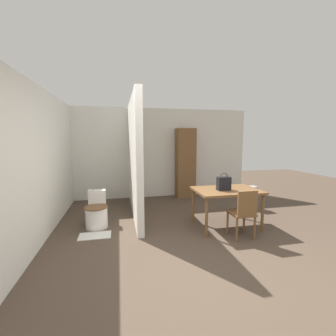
% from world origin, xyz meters
% --- Properties ---
extents(ground_plane, '(16.00, 16.00, 0.00)m').
position_xyz_m(ground_plane, '(0.00, 0.00, 0.00)').
color(ground_plane, '#4C3D30').
extents(wall_back, '(5.45, 0.12, 2.50)m').
position_xyz_m(wall_back, '(0.00, 3.87, 1.25)').
color(wall_back, silver).
rests_on(wall_back, ground_plane).
extents(wall_left, '(0.12, 4.81, 2.50)m').
position_xyz_m(wall_left, '(-2.29, 1.91, 1.25)').
color(wall_left, silver).
rests_on(wall_left, ground_plane).
extents(partition_wall, '(0.12, 2.69, 2.50)m').
position_xyz_m(partition_wall, '(-0.69, 2.47, 1.25)').
color(partition_wall, silver).
rests_on(partition_wall, ground_plane).
extents(dining_table, '(1.19, 0.82, 0.72)m').
position_xyz_m(dining_table, '(0.94, 1.30, 0.65)').
color(dining_table, brown).
rests_on(dining_table, ground_plane).
extents(wooden_chair, '(0.38, 0.38, 0.84)m').
position_xyz_m(wooden_chair, '(0.98, 0.77, 0.46)').
color(wooden_chair, brown).
rests_on(wooden_chair, ground_plane).
extents(toilet, '(0.43, 0.57, 0.66)m').
position_xyz_m(toilet, '(-1.46, 1.83, 0.27)').
color(toilet, white).
rests_on(toilet, ground_plane).
extents(handbag, '(0.24, 0.13, 0.32)m').
position_xyz_m(handbag, '(0.85, 1.25, 0.85)').
color(handbag, black).
rests_on(handbag, dining_table).
extents(wooden_cabinet, '(0.52, 0.42, 1.95)m').
position_xyz_m(wooden_cabinet, '(0.82, 3.59, 0.97)').
color(wooden_cabinet, brown).
rests_on(wooden_cabinet, ground_plane).
extents(bath_mat, '(0.54, 0.31, 0.01)m').
position_xyz_m(bath_mat, '(-1.46, 1.39, 0.01)').
color(bath_mat, silver).
rests_on(bath_mat, ground_plane).
extents(space_heater, '(0.26, 0.20, 0.54)m').
position_xyz_m(space_heater, '(2.02, 2.19, 0.27)').
color(space_heater, '#9E9EA3').
rests_on(space_heater, ground_plane).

